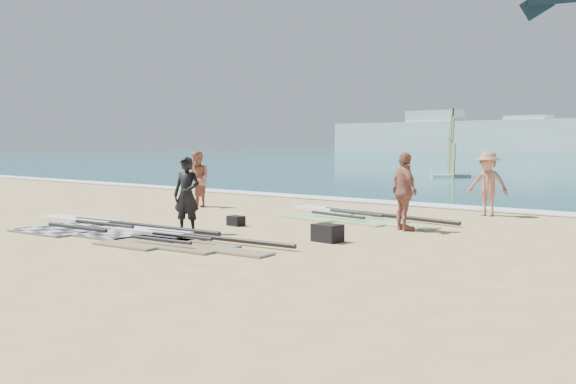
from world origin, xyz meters
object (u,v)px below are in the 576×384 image
Objects in this scene: rig_orange at (169,239)px; gear_bag_near at (327,233)px; rig_grey at (94,226)px; beachgoer_back at (405,192)px; gear_bag_far at (236,221)px; beachgoer_mid at (488,184)px; person_wetsuit at (187,195)px; rig_green at (346,215)px; beachgoer_left at (198,179)px.

gear_bag_near reaches higher than rig_orange.
rig_grey is 3.32× the size of beachgoer_back.
beachgoer_back is at bearing 27.00° from gear_bag_far.
beachgoer_mid is at bearing -59.40° from beachgoer_back.
beachgoer_mid reaches higher than person_wetsuit.
beachgoer_back is at bearing 51.45° from rig_orange.
gear_bag_near is 1.41× the size of gear_bag_far.
beachgoer_mid reaches higher than rig_grey.
rig_orange is at bearing -75.24° from gear_bag_far.
rig_green reaches higher than rig_orange.
rig_grey is at bearing 171.27° from rig_orange.
beachgoer_left is 0.98× the size of beachgoer_back.
rig_grey is 3.50× the size of person_wetsuit.
beachgoer_back is at bearing 3.46° from beachgoer_left.
rig_orange is 12.01× the size of gear_bag_far.
person_wetsuit is 0.97× the size of beachgoer_left.
gear_bag_near reaches higher than rig_green.
beachgoer_back is (-0.28, -4.51, 0.01)m from beachgoer_mid.
person_wetsuit is at bearing 78.88° from beachgoer_back.
rig_grey is at bearing 179.57° from person_wetsuit.
person_wetsuit is at bearing -119.13° from beachgoer_mid.
beachgoer_left is 0.99× the size of beachgoer_mid.
rig_green is at bearing -140.24° from beachgoer_mid.
beachgoer_mid reaches higher than beachgoer_left.
beachgoer_left is (-4.60, 2.81, 0.83)m from gear_bag_far.
gear_bag_far is 0.22× the size of beachgoer_back.
beachgoer_left is at bearing 127.48° from rig_orange.
rig_green is 6.53m from rig_orange.
rig_green is 5.57m from person_wetsuit.
gear_bag_far is (-3.54, 0.70, -0.07)m from gear_bag_near.
beachgoer_mid is 0.99× the size of beachgoer_back.
person_wetsuit reaches higher than gear_bag_far.
beachgoer_left reaches higher than gear_bag_near.
rig_grey is 3.34× the size of beachgoer_mid.
beachgoer_mid reaches higher than gear_bag_far.
beachgoer_left is at bearing -162.51° from rig_green.
rig_green is 4.98m from gear_bag_near.
beachgoer_left is at bearing -159.92° from beachgoer_mid.
beachgoer_left is (-2.15, 5.55, 0.91)m from rig_grey.
beachgoer_left reaches higher than rig_grey.
beachgoer_left is at bearing 156.66° from gear_bag_near.
person_wetsuit is 5.41m from beachgoer_back.
gear_bag_near is at bearing 32.83° from rig_orange.
rig_grey is at bearing -109.43° from rig_green.
gear_bag_far is 0.23× the size of person_wetsuit.
rig_grey is 6.33m from gear_bag_near.
gear_bag_near is 0.32× the size of beachgoer_mid.
rig_green is 14.14× the size of gear_bag_far.
gear_bag_near is (2.77, 2.21, 0.15)m from rig_orange.
rig_grey is 7.25m from rig_green.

